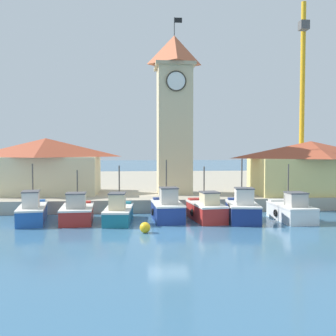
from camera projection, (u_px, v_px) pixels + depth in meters
name	position (u px, v px, depth m)	size (l,w,h in m)	color
ground_plane	(168.00, 233.00, 24.03)	(300.00, 300.00, 0.00)	#386689
quay_wharf	(150.00, 184.00, 51.14)	(120.00, 40.00, 1.05)	#A89E89
fishing_boat_far_left	(32.00, 211.00, 27.47)	(2.53, 5.21, 4.06)	#2356A8
fishing_boat_left_outer	(77.00, 212.00, 27.39)	(2.41, 4.21, 3.62)	#AD2823
fishing_boat_left_inner	(118.00, 212.00, 27.41)	(2.09, 4.78, 3.93)	#196B7F
fishing_boat_mid_left	(167.00, 209.00, 28.05)	(2.24, 4.23, 4.32)	navy
fishing_boat_center	(206.00, 210.00, 28.09)	(2.40, 4.50, 3.84)	#AD2823
fishing_boat_mid_right	(243.00, 210.00, 27.69)	(2.59, 4.39, 4.44)	navy
fishing_boat_right_inner	(291.00, 210.00, 28.04)	(2.26, 4.48, 4.02)	silver
clock_tower	(174.00, 111.00, 35.55)	(3.52, 3.52, 15.86)	beige
warehouse_left	(46.00, 165.00, 35.85)	(9.73, 6.40, 5.04)	beige
warehouse_right	(311.00, 167.00, 35.40)	(10.61, 5.60, 4.76)	#E5D17A
port_crane_near	(302.00, 113.00, 46.13)	(3.53, 7.54, 21.07)	#976E11
mooring_buoy	(145.00, 228.00, 23.91)	(0.66, 0.66, 0.66)	gold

